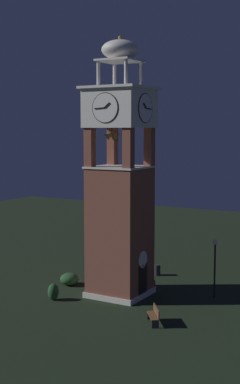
% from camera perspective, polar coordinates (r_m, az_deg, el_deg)
% --- Properties ---
extents(ground, '(80.00, 80.00, 0.00)m').
position_cam_1_polar(ground, '(36.85, -0.00, -10.55)').
color(ground, black).
extents(clock_tower, '(3.94, 3.94, 16.59)m').
position_cam_1_polar(clock_tower, '(35.48, 0.00, -0.05)').
color(clock_tower, brown).
rests_on(clock_tower, ground).
extents(park_bench, '(1.55, 1.31, 0.95)m').
position_cam_1_polar(park_bench, '(31.57, 3.53, -12.57)').
color(park_bench, brown).
rests_on(park_bench, ground).
extents(lamp_post, '(0.36, 0.36, 3.79)m').
position_cam_1_polar(lamp_post, '(36.22, 9.77, -6.62)').
color(lamp_post, black).
rests_on(lamp_post, ground).
extents(trash_bin, '(0.52, 0.52, 0.80)m').
position_cam_1_polar(trash_bin, '(41.57, 3.83, -8.03)').
color(trash_bin, '#2D2D33').
rests_on(trash_bin, ground).
extents(shrub_near_entry, '(1.29, 1.29, 0.85)m').
position_cam_1_polar(shrub_near_entry, '(39.10, -5.25, -8.93)').
color(shrub_near_entry, '#28562D').
rests_on(shrub_near_entry, ground).
extents(shrub_left_of_tower, '(0.71, 0.71, 1.06)m').
position_cam_1_polar(shrub_left_of_tower, '(35.86, -6.90, -10.19)').
color(shrub_left_of_tower, '#28562D').
rests_on(shrub_left_of_tower, ground).
extents(shrub_behind_bench, '(0.72, 0.72, 0.73)m').
position_cam_1_polar(shrub_behind_bench, '(38.35, 3.13, -9.31)').
color(shrub_behind_bench, '#28562D').
rests_on(shrub_behind_bench, ground).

